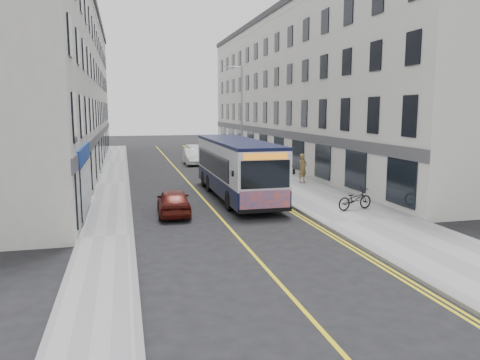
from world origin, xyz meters
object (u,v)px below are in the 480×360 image
pedestrian_far (271,158)px  car_white (193,157)px  streetlamp (241,116)px  city_bus (236,166)px  pedestrian_near (303,168)px  car_maroon (174,202)px  bicycle (355,199)px

pedestrian_far → car_white: pedestrian_far is taller
streetlamp → city_bus: size_ratio=0.72×
city_bus → pedestrian_near: bearing=32.9°
city_bus → pedestrian_near: 6.39m
car_white → city_bus: bearing=-88.3°
pedestrian_near → pedestrian_far: bearing=68.8°
city_bus → car_maroon: size_ratio=3.00×
streetlamp → car_white: (-2.37, 8.14, -3.68)m
city_bus → car_maroon: bearing=-137.5°
pedestrian_near → car_white: (-5.41, 12.82, -0.36)m
bicycle → pedestrian_far: bearing=-14.1°
city_bus → bicycle: city_bus is taller
pedestrian_far → city_bus: bearing=-127.2°
car_white → bicycle: bearing=-76.1°
pedestrian_far → car_maroon: size_ratio=0.54×
streetlamp → pedestrian_near: size_ratio=4.23×
pedestrian_near → car_white: bearing=88.8°
pedestrian_near → pedestrian_far: (-0.30, 5.95, 0.04)m
city_bus → pedestrian_far: size_ratio=5.60×
pedestrian_far → streetlamp: bearing=-164.3°
city_bus → pedestrian_near: city_bus is taller
car_maroon → streetlamp: bearing=-115.2°
streetlamp → pedestrian_far: streetlamp is taller
city_bus → pedestrian_far: city_bus is taller
pedestrian_near → car_white: 13.92m
car_maroon → pedestrian_near: bearing=-140.1°
pedestrian_near → car_maroon: bearing=-166.8°
city_bus → bicycle: size_ratio=5.68×
streetlamp → car_white: streetlamp is taller
city_bus → pedestrian_near: (5.33, 3.45, -0.69)m
bicycle → streetlamp: bearing=-2.5°
pedestrian_far → car_maroon: 15.73m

